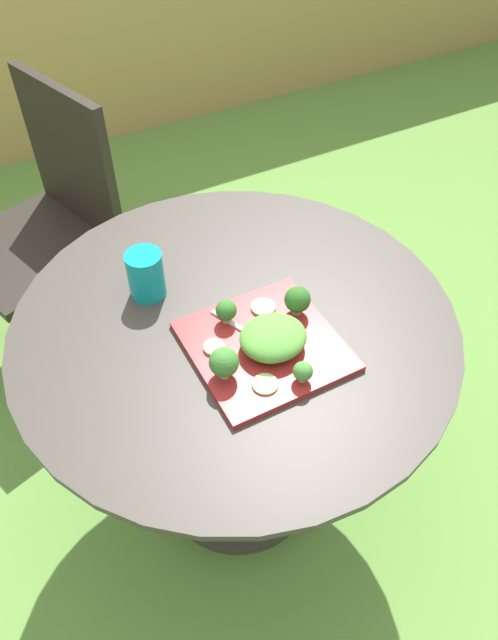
{
  "coord_description": "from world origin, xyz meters",
  "views": [
    {
      "loc": [
        -0.38,
        -0.78,
        1.63
      ],
      "look_at": [
        0.01,
        -0.05,
        0.75
      ],
      "focal_mm": 33.25,
      "sensor_mm": 36.0,
      "label": 1
    }
  ],
  "objects_px": {
    "drinking_glass": "(146,276)",
    "patio_chair": "(51,212)",
    "fork": "(246,332)",
    "salad_plate": "(264,346)"
  },
  "relations": [
    {
      "from": "drinking_glass",
      "to": "patio_chair",
      "type": "bearing_deg",
      "value": 97.06
    },
    {
      "from": "drinking_glass",
      "to": "fork",
      "type": "bearing_deg",
      "value": -59.71
    },
    {
      "from": "patio_chair",
      "to": "drinking_glass",
      "type": "xyz_separation_m",
      "value": [
        0.08,
        -0.68,
        0.24
      ]
    },
    {
      "from": "salad_plate",
      "to": "drinking_glass",
      "type": "bearing_deg",
      "value": 119.14
    },
    {
      "from": "fork",
      "to": "salad_plate",
      "type": "bearing_deg",
      "value": -66.85
    },
    {
      "from": "patio_chair",
      "to": "salad_plate",
      "type": "relative_size",
      "value": 3.07
    },
    {
      "from": "patio_chair",
      "to": "drinking_glass",
      "type": "bearing_deg",
      "value": -82.94
    },
    {
      "from": "patio_chair",
      "to": "fork",
      "type": "bearing_deg",
      "value": -76.69
    },
    {
      "from": "patio_chair",
      "to": "salad_plate",
      "type": "xyz_separation_m",
      "value": [
        0.23,
        -0.94,
        0.19
      ]
    },
    {
      "from": "patio_chair",
      "to": "drinking_glass",
      "type": "relative_size",
      "value": 8.25
    }
  ]
}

